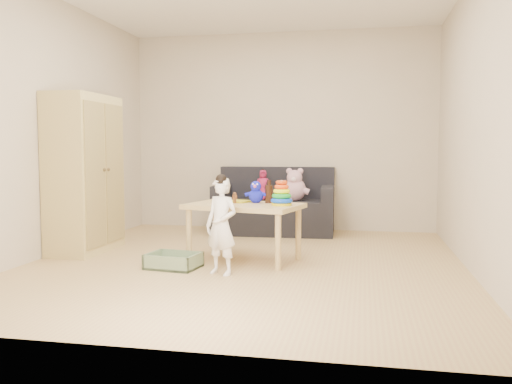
% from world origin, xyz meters
% --- Properties ---
extents(room, '(4.50, 4.50, 4.50)m').
position_xyz_m(room, '(0.00, 0.00, 1.30)').
color(room, tan).
rests_on(room, ground).
extents(wardrobe, '(0.45, 0.90, 1.62)m').
position_xyz_m(wardrobe, '(-1.76, 0.25, 0.81)').
color(wardrobe, '#CEB971').
rests_on(wardrobe, ground).
extents(sofa, '(1.52, 0.80, 0.42)m').
position_xyz_m(sofa, '(-0.03, 1.84, 0.21)').
color(sofa, black).
rests_on(sofa, ground).
extents(play_table, '(1.16, 0.87, 0.55)m').
position_xyz_m(play_table, '(-0.04, 0.10, 0.27)').
color(play_table, '#DAC278').
rests_on(play_table, ground).
extents(storage_bin, '(0.49, 0.40, 0.13)m').
position_xyz_m(storage_bin, '(-0.59, -0.35, 0.07)').
color(storage_bin, gray).
rests_on(storage_bin, ground).
extents(toddler, '(0.35, 0.30, 0.81)m').
position_xyz_m(toddler, '(-0.10, -0.49, 0.41)').
color(toddler, white).
rests_on(toddler, ground).
extents(pink_bear, '(0.31, 0.27, 0.34)m').
position_xyz_m(pink_bear, '(0.23, 1.82, 0.59)').
color(pink_bear, '#E2A7BA').
rests_on(pink_bear, sofa).
extents(doll, '(0.22, 0.18, 0.38)m').
position_xyz_m(doll, '(-0.16, 1.76, 0.61)').
color(doll, '#AB204F').
rests_on(doll, sofa).
extents(ring_stacker, '(0.20, 0.20, 0.23)m').
position_xyz_m(ring_stacker, '(0.33, 0.04, 0.64)').
color(ring_stacker, '#D9C70B').
rests_on(ring_stacker, play_table).
extents(brown_bottle, '(0.08, 0.08, 0.22)m').
position_xyz_m(brown_bottle, '(0.18, 0.24, 0.64)').
color(brown_bottle, black).
rests_on(brown_bottle, play_table).
extents(blue_plush, '(0.18, 0.15, 0.22)m').
position_xyz_m(blue_plush, '(0.06, 0.23, 0.66)').
color(blue_plush, '#1920E3').
rests_on(blue_plush, play_table).
extents(wooden_figure, '(0.05, 0.05, 0.11)m').
position_xyz_m(wooden_figure, '(-0.14, 0.14, 0.60)').
color(wooden_figure, brown).
rests_on(wooden_figure, play_table).
extents(yellow_book, '(0.26, 0.26, 0.02)m').
position_xyz_m(yellow_book, '(-0.12, 0.25, 0.55)').
color(yellow_book, gold).
rests_on(yellow_book, play_table).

